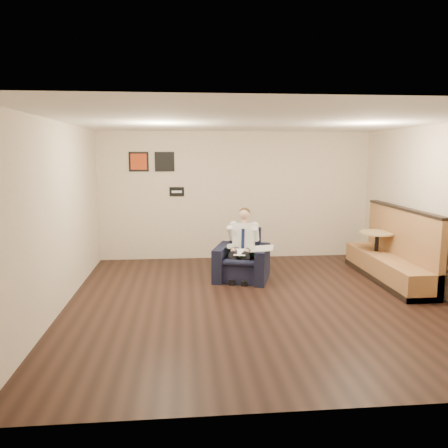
{
  "coord_description": "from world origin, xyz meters",
  "views": [
    {
      "loc": [
        -1.16,
        -6.58,
        2.33
      ],
      "look_at": [
        -0.43,
        1.2,
        1.06
      ],
      "focal_mm": 35.0,
      "sensor_mm": 36.0,
      "label": 1
    }
  ],
  "objects": [
    {
      "name": "smartphone",
      "position": [
        -0.05,
        1.49,
        0.45
      ],
      "size": [
        0.15,
        0.08,
        0.01
      ],
      "primitive_type": "cube",
      "rotation": [
        0.0,
        0.0,
        0.08
      ],
      "color": "black",
      "rests_on": "side_table"
    },
    {
      "name": "ceiling",
      "position": [
        0.0,
        0.0,
        2.8
      ],
      "size": [
        6.0,
        6.0,
        0.02
      ],
      "primitive_type": "cube",
      "color": "white",
      "rests_on": "wall_back"
    },
    {
      "name": "art_print_left",
      "position": [
        -2.1,
        2.98,
        2.15
      ],
      "size": [
        0.42,
        0.03,
        0.42
      ],
      "primitive_type": "cube",
      "color": "#B93B16",
      "rests_on": "wall_back"
    },
    {
      "name": "seated_man",
      "position": [
        -0.12,
        1.14,
        0.63
      ],
      "size": [
        0.84,
        1.04,
        1.26
      ],
      "primitive_type": null,
      "rotation": [
        0.0,
        0.0,
        -0.3
      ],
      "color": "silver",
      "rests_on": "armchair"
    },
    {
      "name": "banquette",
      "position": [
        2.59,
        0.95,
        0.67
      ],
      "size": [
        0.62,
        2.61,
        1.33
      ],
      "primitive_type": "cube",
      "color": "#956539",
      "rests_on": "ground"
    },
    {
      "name": "wall_back",
      "position": [
        0.0,
        3.0,
        1.4
      ],
      "size": [
        6.0,
        0.02,
        2.8
      ],
      "primitive_type": "cube",
      "color": "beige",
      "rests_on": "ground"
    },
    {
      "name": "armchair",
      "position": [
        -0.09,
        1.26,
        0.46
      ],
      "size": [
        1.19,
        1.19,
        0.92
      ],
      "primitive_type": "cube",
      "rotation": [
        0.0,
        0.0,
        -0.3
      ],
      "color": "black",
      "rests_on": "ground"
    },
    {
      "name": "coffee_mug",
      "position": [
        0.09,
        1.49,
        0.5
      ],
      "size": [
        0.1,
        0.1,
        0.1
      ],
      "primitive_type": "cylinder",
      "rotation": [
        0.0,
        0.0,
        0.26
      ],
      "color": "white",
      "rests_on": "side_table"
    },
    {
      "name": "seating_sign",
      "position": [
        -1.3,
        2.98,
        1.5
      ],
      "size": [
        0.32,
        0.02,
        0.2
      ],
      "primitive_type": "cube",
      "color": "black",
      "rests_on": "wall_back"
    },
    {
      "name": "cafe_table",
      "position": [
        2.56,
        1.39,
        0.41
      ],
      "size": [
        0.87,
        0.87,
        0.83
      ],
      "primitive_type": "cylinder",
      "rotation": [
        0.0,
        0.0,
        0.4
      ],
      "color": "tan",
      "rests_on": "ground"
    },
    {
      "name": "side_table",
      "position": [
        -0.06,
        1.33,
        0.23
      ],
      "size": [
        0.67,
        0.67,
        0.45
      ],
      "primitive_type": "cube",
      "rotation": [
        0.0,
        0.0,
        0.26
      ],
      "color": "black",
      "rests_on": "ground"
    },
    {
      "name": "green_folder",
      "position": [
        -0.08,
        1.3,
        0.46
      ],
      "size": [
        0.54,
        0.47,
        0.01
      ],
      "primitive_type": "cube",
      "rotation": [
        0.0,
        0.0,
        0.4
      ],
      "color": "green",
      "rests_on": "side_table"
    },
    {
      "name": "art_print_right",
      "position": [
        -1.55,
        2.98,
        2.15
      ],
      "size": [
        0.42,
        0.03,
        0.42
      ],
      "primitive_type": "cube",
      "color": "black",
      "rests_on": "wall_back"
    },
    {
      "name": "wall_front",
      "position": [
        0.0,
        -3.0,
        1.4
      ],
      "size": [
        6.0,
        0.02,
        2.8
      ],
      "primitive_type": "cube",
      "color": "beige",
      "rests_on": "ground"
    },
    {
      "name": "newspaper",
      "position": [
        0.25,
        1.05,
        0.63
      ],
      "size": [
        0.51,
        0.58,
        0.01
      ],
      "primitive_type": "cube",
      "rotation": [
        0.0,
        0.0,
        -0.25
      ],
      "color": "silver",
      "rests_on": "armchair"
    },
    {
      "name": "lap_papers",
      "position": [
        -0.15,
        1.05,
        0.56
      ],
      "size": [
        0.27,
        0.34,
        0.01
      ],
      "primitive_type": "cube",
      "rotation": [
        0.0,
        0.0,
        -0.23
      ],
      "color": "white",
      "rests_on": "seated_man"
    },
    {
      "name": "wall_left",
      "position": [
        -3.0,
        0.0,
        1.4
      ],
      "size": [
        0.02,
        6.0,
        2.8
      ],
      "primitive_type": "cube",
      "color": "beige",
      "rests_on": "ground"
    },
    {
      "name": "wall_right",
      "position": [
        3.0,
        0.0,
        1.4
      ],
      "size": [
        0.02,
        6.0,
        2.8
      ],
      "primitive_type": "cube",
      "color": "beige",
      "rests_on": "ground"
    },
    {
      "name": "ground",
      "position": [
        0.0,
        0.0,
        0.0
      ],
      "size": [
        6.0,
        6.0,
        0.0
      ],
      "primitive_type": "plane",
      "color": "black",
      "rests_on": "ground"
    }
  ]
}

